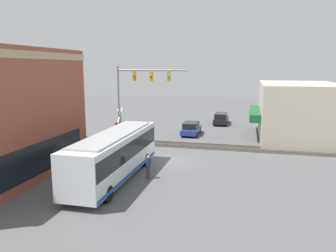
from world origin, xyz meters
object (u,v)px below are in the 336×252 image
crossing_signal (120,124)px  parked_car_blue (191,129)px  pedestrian_near_bus (148,167)px  city_bus (115,154)px  parked_car_black (221,119)px

crossing_signal → parked_car_blue: bearing=-38.5°
crossing_signal → parked_car_blue: (7.32, -5.83, -1.61)m
parked_car_blue → pedestrian_near_bus: pedestrian_near_bus is taller
parked_car_blue → city_bus: bearing=171.0°
city_bus → parked_car_blue: 16.73m
parked_car_blue → parked_car_black: (8.12, -2.80, 0.03)m
crossing_signal → pedestrian_near_bus: size_ratio=2.25×
city_bus → crossing_signal: 9.72m
crossing_signal → parked_car_blue: crossing_signal is taller
parked_car_black → crossing_signal: bearing=150.8°
city_bus → pedestrian_near_bus: size_ratio=6.66×
city_bus → parked_car_blue: size_ratio=2.49×
city_bus → pedestrian_near_bus: bearing=-74.2°
crossing_signal → parked_car_blue: 9.50m
parked_car_black → pedestrian_near_bus: 24.18m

